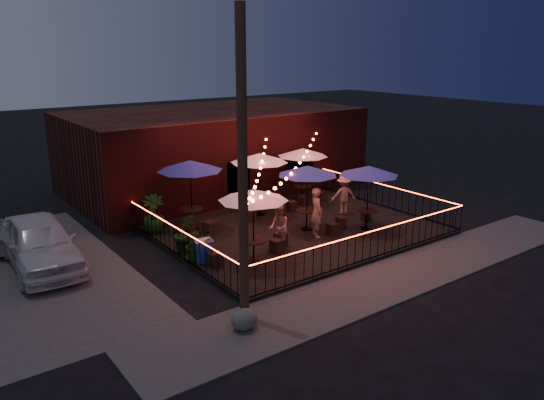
{
  "coord_description": "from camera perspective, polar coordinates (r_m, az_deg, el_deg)",
  "views": [
    {
      "loc": [
        -12.38,
        -13.3,
        6.97
      ],
      "look_at": [
        -0.85,
        2.36,
        1.39
      ],
      "focal_mm": 35.0,
      "sensor_mm": 36.0,
      "label": 1
    }
  ],
  "objects": [
    {
      "name": "potted_shrub_b",
      "position": [
        18.51,
        -9.38,
        -3.53
      ],
      "size": [
        0.87,
        0.76,
        1.4
      ],
      "primitive_type": "imported",
      "rotation": [
        0.0,
        0.0,
        -0.2
      ],
      "color": "#19400F",
      "rests_on": "patio"
    },
    {
      "name": "bistro_chair_1",
      "position": [
        18.4,
        0.51,
        -4.97
      ],
      "size": [
        0.43,
        0.43,
        0.46
      ],
      "primitive_type": "cube",
      "rotation": [
        0.0,
        0.0,
        3.25
      ],
      "color": "black",
      "rests_on": "patio"
    },
    {
      "name": "utility_pole",
      "position": [
        13.11,
        -3.18,
        2.89
      ],
      "size": [
        0.26,
        0.26,
        8.0
      ],
      "primitive_type": "cylinder",
      "color": "#3A2218",
      "rests_on": "ground"
    },
    {
      "name": "bistro_chair_3",
      "position": [
        20.28,
        -6.71,
        -3.0
      ],
      "size": [
        0.51,
        0.51,
        0.5
      ],
      "primitive_type": "cube",
      "rotation": [
        0.0,
        0.0,
        3.36
      ],
      "color": "black",
      "rests_on": "patio"
    },
    {
      "name": "bistro_chair_7",
      "position": [
        23.06,
        2.12,
        -0.65
      ],
      "size": [
        0.37,
        0.37,
        0.43
      ],
      "primitive_type": "cube",
      "rotation": [
        0.0,
        0.0,
        3.14
      ],
      "color": "black",
      "rests_on": "patio"
    },
    {
      "name": "potted_shrub_c",
      "position": [
        20.69,
        -12.62,
        -1.49
      ],
      "size": [
        1.02,
        1.02,
        1.48
      ],
      "primitive_type": "imported",
      "rotation": [
        0.0,
        0.0,
        -0.28
      ],
      "color": "#16340E",
      "rests_on": "patio"
    },
    {
      "name": "sidewalk",
      "position": [
        17.39,
        13.46,
        -8.0
      ],
      "size": [
        18.0,
        2.5,
        0.05
      ],
      "primitive_type": "cube",
      "color": "#3D3A38",
      "rests_on": "ground"
    },
    {
      "name": "patron_c",
      "position": [
        22.69,
        7.7,
        0.56
      ],
      "size": [
        1.23,
        1.01,
        1.66
      ],
      "primitive_type": "imported",
      "rotation": [
        0.0,
        0.0,
        2.71
      ],
      "color": "#E3AD99",
      "rests_on": "patio"
    },
    {
      "name": "ground",
      "position": [
        19.46,
        6.16,
        -5.08
      ],
      "size": [
        110.0,
        110.0,
        0.0
      ],
      "primitive_type": "plane",
      "color": "black",
      "rests_on": "ground"
    },
    {
      "name": "patron_a",
      "position": [
        19.78,
        4.82,
        -1.33
      ],
      "size": [
        0.66,
        0.8,
        1.89
      ],
      "primitive_type": "imported",
      "rotation": [
        0.0,
        0.0,
        1.23
      ],
      "color": "tan",
      "rests_on": "patio"
    },
    {
      "name": "cafe_table_0",
      "position": [
        16.9,
        -2.04,
        0.43
      ],
      "size": [
        2.52,
        2.52,
        2.5
      ],
      "rotation": [
        0.0,
        0.0,
        0.12
      ],
      "color": "black",
      "rests_on": "patio"
    },
    {
      "name": "cafe_table_4",
      "position": [
        20.51,
        10.38,
        3.03
      ],
      "size": [
        2.72,
        2.72,
        2.53
      ],
      "rotation": [
        0.0,
        0.0,
        0.21
      ],
      "color": "black",
      "rests_on": "patio"
    },
    {
      "name": "bistro_chair_11",
      "position": [
        24.83,
        5.36,
        0.47
      ],
      "size": [
        0.35,
        0.35,
        0.4
      ],
      "primitive_type": "cube",
      "rotation": [
        0.0,
        0.0,
        3.08
      ],
      "color": "black",
      "rests_on": "patio"
    },
    {
      "name": "bistro_chair_9",
      "position": [
        22.09,
        10.07,
        -1.69
      ],
      "size": [
        0.44,
        0.44,
        0.4
      ],
      "primitive_type": "cube",
      "rotation": [
        0.0,
        0.0,
        2.73
      ],
      "color": "black",
      "rests_on": "patio"
    },
    {
      "name": "fence_right",
      "position": [
        24.0,
        11.83,
        0.42
      ],
      "size": [
        0.04,
        8.0,
        1.04
      ],
      "rotation": [
        0.0,
        0.0,
        1.57
      ],
      "color": "black",
      "rests_on": "patio"
    },
    {
      "name": "potted_shrub_a",
      "position": [
        17.77,
        -8.01,
        -4.61
      ],
      "size": [
        1.39,
        1.31,
        1.22
      ],
      "primitive_type": "imported",
      "rotation": [
        0.0,
        0.0,
        -0.41
      ],
      "color": "#14410E",
      "rests_on": "patio"
    },
    {
      "name": "cooler",
      "position": [
        17.72,
        -7.36,
        -5.42
      ],
      "size": [
        0.66,
        0.53,
        0.77
      ],
      "rotation": [
        0.0,
        0.0,
        -0.21
      ],
      "color": "#2141B0",
      "rests_on": "patio"
    },
    {
      "name": "cafe_table_1",
      "position": [
        20.31,
        -8.81,
        3.58
      ],
      "size": [
        3.21,
        3.21,
        2.75
      ],
      "rotation": [
        0.0,
        0.0,
        -0.35
      ],
      "color": "black",
      "rests_on": "patio"
    },
    {
      "name": "car_white",
      "position": [
        18.93,
        -23.65,
        -4.26
      ],
      "size": [
        2.21,
        5.07,
        1.7
      ],
      "primitive_type": "imported",
      "rotation": [
        0.0,
        0.0,
        -0.04
      ],
      "color": "silver",
      "rests_on": "ground"
    },
    {
      "name": "festoon_lights",
      "position": [
        19.34,
        0.77,
        2.7
      ],
      "size": [
        10.02,
        8.72,
        1.32
      ],
      "color": "#FF481E",
      "rests_on": "ground"
    },
    {
      "name": "fence_front",
      "position": [
        17.91,
        10.55,
        -4.9
      ],
      "size": [
        10.0,
        0.04,
        1.04
      ],
      "color": "black",
      "rests_on": "patio"
    },
    {
      "name": "fence_left",
      "position": [
        18.12,
        -9.99,
        -4.62
      ],
      "size": [
        0.04,
        8.0,
        1.04
      ],
      "rotation": [
        0.0,
        0.0,
        1.57
      ],
      "color": "black",
      "rests_on": "patio"
    },
    {
      "name": "cafe_table_2",
      "position": [
        20.15,
        3.84,
        3.09
      ],
      "size": [
        2.89,
        2.89,
        2.55
      ],
      "rotation": [
        0.0,
        0.0,
        -0.3
      ],
      "color": "black",
      "rests_on": "patio"
    },
    {
      "name": "bistro_chair_8",
      "position": [
        21.12,
        7.43,
        -2.37
      ],
      "size": [
        0.48,
        0.48,
        0.42
      ],
      "primitive_type": "cube",
      "rotation": [
        0.0,
        0.0,
        -0.44
      ],
      "color": "black",
      "rests_on": "patio"
    },
    {
      "name": "bistro_chair_10",
      "position": [
        23.93,
        3.34,
        -0.05
      ],
      "size": [
        0.42,
        0.42,
        0.42
      ],
      "primitive_type": "cube",
      "rotation": [
        0.0,
        0.0,
        0.21
      ],
      "color": "black",
      "rests_on": "patio"
    },
    {
      "name": "bistro_chair_0",
      "position": [
        17.39,
        -6.18,
        -6.34
      ],
      "size": [
        0.45,
        0.45,
        0.47
      ],
      "primitive_type": "cube",
      "rotation": [
        0.0,
        0.0,
        -0.13
      ],
      "color": "black",
      "rests_on": "patio"
    },
    {
      "name": "boulder",
      "position": [
        13.87,
        -3.01,
        -12.7
      ],
      "size": [
        0.9,
        0.8,
        0.63
      ],
      "primitive_type": "ellipsoid",
      "rotation": [
        0.0,
        0.0,
        0.15
      ],
      "color": "#444440",
      "rests_on": "ground"
    },
    {
      "name": "bistro_chair_6",
      "position": [
        21.87,
        -2.31,
        -1.49
      ],
      "size": [
        0.56,
        0.56,
        0.5
      ],
      "primitive_type": "cube",
      "rotation": [
        0.0,
        0.0,
        -0.43
      ],
      "color": "black",
      "rests_on": "patio"
    },
    {
      "name": "patio",
      "position": [
        20.85,
        2.46,
        -3.32
      ],
      "size": [
        10.0,
        8.0,
        0.15
      ],
      "primitive_type": "cube",
      "color": "black",
      "rests_on": "ground"
    },
    {
      "name": "bistro_chair_4",
      "position": [
        19.07,
        0.95,
        -4.22
      ],
      "size": [
        0.39,
        0.39,
        0.45
      ],
      "primitive_type": "cube",
      "rotation": [
        0.0,
        0.0,
        -0.03
      ],
      "color": "black",
      "rests_on": "patio"
    },
    {
      "name": "brick_building",
      "position": [
        27.31,
        -6.41,
        5.42
      ],
      "size": [
        14.0,
        8.0,
        4.0
      ],
      "color": "#360F0E",
      "rests_on": "ground"
    },
    {
      "name": "bistro_chair_2",
      "position": [
        20.48,
        -8.79,
        -3.03
      ],
      "size": [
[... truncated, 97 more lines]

